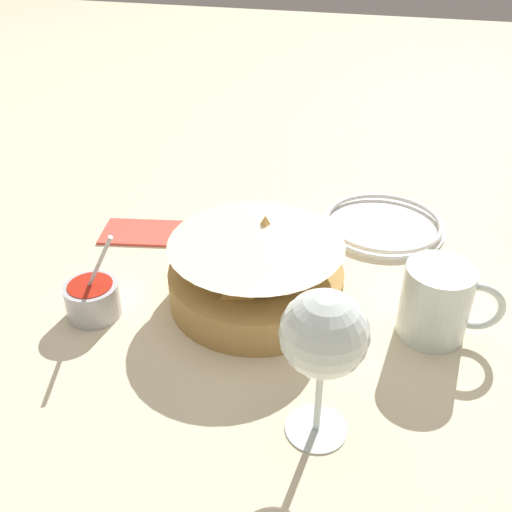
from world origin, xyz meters
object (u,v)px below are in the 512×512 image
(sauce_cup, at_px, (93,298))
(wine_glass, at_px, (324,338))
(food_basket, at_px, (256,274))
(side_plate, at_px, (383,224))
(beer_mug, at_px, (436,304))

(sauce_cup, relative_size, wine_glass, 0.73)
(food_basket, xyz_separation_m, sauce_cup, (-0.19, -0.09, -0.01))
(sauce_cup, bearing_deg, wine_glass, -19.35)
(side_plate, bearing_deg, beer_mug, -72.03)
(wine_glass, height_order, beer_mug, wine_glass)
(food_basket, relative_size, sauce_cup, 1.84)
(food_basket, height_order, beer_mug, food_basket)
(beer_mug, distance_m, side_plate, 0.26)
(wine_glass, relative_size, beer_mug, 1.41)
(wine_glass, distance_m, beer_mug, 0.23)
(food_basket, height_order, side_plate, food_basket)
(food_basket, height_order, sauce_cup, sauce_cup)
(sauce_cup, height_order, side_plate, sauce_cup)
(side_plate, bearing_deg, food_basket, -122.29)
(sauce_cup, distance_m, wine_glass, 0.34)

